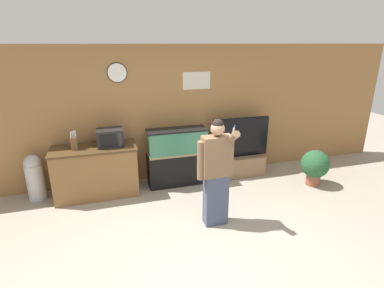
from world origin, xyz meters
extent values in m
plane|color=gray|center=(0.00, 0.00, 0.00)|extent=(18.00, 18.00, 0.00)
cube|color=olive|center=(0.00, 2.45, 1.30)|extent=(10.00, 0.06, 2.60)
cube|color=beige|center=(0.58, 2.41, 1.93)|extent=(0.55, 0.02, 0.33)
cylinder|color=white|center=(-0.89, 2.40, 2.12)|extent=(0.32, 0.03, 0.32)
cylinder|color=black|center=(-0.89, 2.41, 2.12)|extent=(0.35, 0.01, 0.35)
cube|color=brown|center=(-1.40, 2.02, 0.43)|extent=(1.41, 0.62, 0.87)
cube|color=#48321C|center=(-1.40, 2.02, 0.89)|extent=(1.45, 0.66, 0.03)
cube|color=black|center=(-1.11, 2.03, 1.05)|extent=(0.44, 0.34, 0.30)
cube|color=black|center=(-1.15, 1.86, 1.05)|extent=(0.27, 0.01, 0.21)
cube|color=#2D2D33|center=(-0.95, 1.86, 1.05)|extent=(0.04, 0.01, 0.24)
cube|color=brown|center=(-1.70, 2.01, 1.01)|extent=(0.10, 0.09, 0.21)
cylinder|color=#B7B7BC|center=(-1.74, 2.01, 1.15)|extent=(0.02, 0.02, 0.07)
cylinder|color=#B7B7BC|center=(-1.72, 2.01, 1.17)|extent=(0.02, 0.02, 0.10)
cylinder|color=#B7B7BC|center=(-1.69, 2.01, 1.17)|extent=(0.02, 0.02, 0.11)
cylinder|color=#B7B7BC|center=(-1.67, 2.01, 1.17)|extent=(0.02, 0.02, 0.10)
cylinder|color=#B7B7BC|center=(-1.74, 2.05, 1.16)|extent=(0.02, 0.02, 0.08)
cylinder|color=#B7B7BC|center=(-1.72, 2.05, 1.16)|extent=(0.02, 0.02, 0.08)
cylinder|color=#B7B7BC|center=(-1.69, 2.05, 1.16)|extent=(0.02, 0.02, 0.08)
cylinder|color=#B7B7BC|center=(-1.67, 2.05, 1.17)|extent=(0.02, 0.02, 0.10)
cube|color=black|center=(0.09, 2.05, 0.30)|extent=(1.13, 0.40, 0.61)
cube|color=#937F5B|center=(0.09, 2.05, 0.63)|extent=(1.10, 0.39, 0.04)
cube|color=#387556|center=(0.09, 2.05, 0.85)|extent=(1.09, 0.38, 0.47)
cube|color=black|center=(0.09, 2.05, 1.09)|extent=(1.13, 0.40, 0.03)
cube|color=brown|center=(1.41, 2.06, 0.21)|extent=(0.99, 0.40, 0.42)
cube|color=black|center=(1.41, 2.06, 0.81)|extent=(1.16, 0.05, 0.79)
cube|color=black|center=(1.41, 2.09, 0.81)|extent=(1.19, 0.01, 0.82)
cube|color=#424C66|center=(0.31, 0.56, 0.40)|extent=(0.34, 0.19, 0.79)
cube|color=brown|center=(0.31, 0.56, 1.09)|extent=(0.43, 0.21, 0.59)
sphere|color=tan|center=(0.31, 0.56, 1.50)|extent=(0.20, 0.20, 0.20)
sphere|color=black|center=(0.31, 0.56, 1.55)|extent=(0.16, 0.16, 0.16)
cylinder|color=brown|center=(0.07, 0.56, 1.05)|extent=(0.11, 0.11, 0.56)
cylinder|color=brown|center=(0.48, 0.43, 1.39)|extent=(0.10, 0.31, 0.26)
cylinder|color=white|center=(0.48, 0.41, 1.49)|extent=(0.02, 0.06, 0.11)
cylinder|color=#2856B2|center=(0.48, 0.39, 1.55)|extent=(0.02, 0.03, 0.05)
cylinder|color=brown|center=(2.58, 1.23, 0.10)|extent=(0.26, 0.26, 0.21)
sphere|color=#23512D|center=(2.58, 1.23, 0.43)|extent=(0.53, 0.53, 0.53)
cylinder|color=#B7B7BC|center=(-2.42, 2.16, 0.32)|extent=(0.29, 0.29, 0.65)
sphere|color=#ADADB2|center=(-2.42, 2.16, 0.68)|extent=(0.28, 0.28, 0.28)
camera|label=1|loc=(-1.17, -3.13, 2.61)|focal=28.00mm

